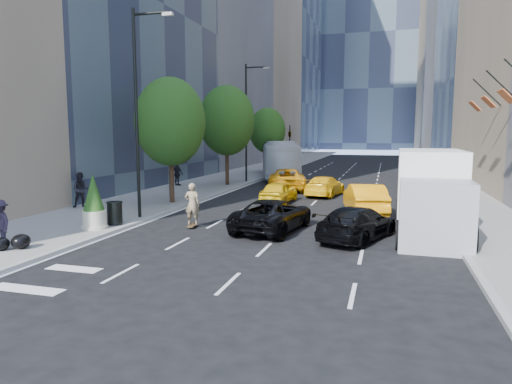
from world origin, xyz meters
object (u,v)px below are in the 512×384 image
(city_bus, at_px, (280,159))
(box_truck, at_px, (431,192))
(skateboarder, at_px, (192,207))
(black_sedan_lincoln, at_px, (273,215))
(planter_shrub, at_px, (94,203))
(trash_can, at_px, (115,214))
(black_sedan_mercedes, at_px, (357,223))

(city_bus, height_order, box_truck, city_bus)
(skateboarder, bearing_deg, black_sedan_lincoln, 178.10)
(skateboarder, bearing_deg, planter_shrub, 20.36)
(box_truck, bearing_deg, skateboarder, -169.98)
(skateboarder, height_order, planter_shrub, planter_shrub)
(trash_can, xyz_separation_m, planter_shrub, (-0.37, -1.01, 0.64))
(city_bus, relative_size, box_truck, 1.72)
(box_truck, xyz_separation_m, planter_shrub, (-14.07, -3.60, -0.51))
(city_bus, bearing_deg, black_sedan_mercedes, -86.30)
(planter_shrub, bearing_deg, black_sedan_mercedes, 8.32)
(black_sedan_mercedes, bearing_deg, city_bus, -50.10)
(planter_shrub, bearing_deg, box_truck, 14.36)
(skateboarder, xyz_separation_m, city_bus, (-1.60, 24.51, 0.83))
(city_bus, bearing_deg, skateboarder, -102.45)
(black_sedan_mercedes, height_order, city_bus, city_bus)
(skateboarder, height_order, box_truck, box_truck)
(black_sedan_lincoln, bearing_deg, planter_shrub, 25.66)
(city_bus, relative_size, planter_shrub, 5.36)
(black_sedan_lincoln, relative_size, black_sedan_mercedes, 1.08)
(city_bus, distance_m, planter_shrub, 26.61)
(trash_can, bearing_deg, black_sedan_lincoln, 10.96)
(black_sedan_lincoln, bearing_deg, city_bus, -69.64)
(trash_can, bearing_deg, skateboarder, 16.39)
(black_sedan_lincoln, xyz_separation_m, box_truck, (6.60, 1.22, 1.10))
(black_sedan_mercedes, bearing_deg, box_truck, -125.85)
(black_sedan_mercedes, distance_m, trash_can, 10.82)
(box_truck, height_order, trash_can, box_truck)
(planter_shrub, bearing_deg, trash_can, 70.04)
(skateboarder, relative_size, box_truck, 0.26)
(city_bus, distance_m, trash_can, 25.60)
(skateboarder, distance_m, trash_can, 3.56)
(black_sedan_mercedes, xyz_separation_m, city_bus, (-9.00, 24.88, 1.11))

